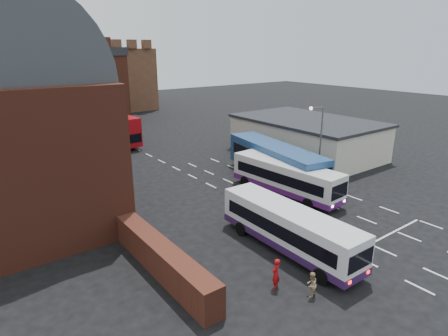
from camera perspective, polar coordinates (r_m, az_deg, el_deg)
ground at (r=26.26m, az=13.38°, el=-9.95°), size 180.00×180.00×0.00m
forecourt_wall at (r=21.47m, az=-9.32°, el=-13.61°), size 1.20×10.00×1.80m
cream_building at (r=44.93m, az=12.40°, el=4.69°), size 10.40×16.40×4.25m
brick_terrace at (r=62.08m, az=-25.54°, el=10.05°), size 22.00×10.00×11.00m
castle_keep at (r=84.31m, az=-20.43°, el=12.60°), size 22.00×22.00×12.00m
bus_white_outbound at (r=23.49m, az=9.83°, el=-8.72°), size 2.64×10.13×2.75m
bus_white_inbound at (r=32.20m, az=9.36°, el=-1.19°), size 3.22×10.53×2.83m
bus_blue at (r=35.58m, az=7.77°, el=1.29°), size 4.86×12.76×3.40m
bus_red_double at (r=50.82m, az=-16.28°, el=5.82°), size 3.16×10.05×3.96m
street_lamp at (r=35.04m, az=14.21°, el=4.54°), size 1.39×0.64×7.14m
pedestrian_red at (r=20.36m, az=7.89°, el=-15.64°), size 0.72×0.60×1.69m
pedestrian_beige at (r=20.17m, az=13.17°, el=-16.91°), size 0.80×0.72×1.35m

